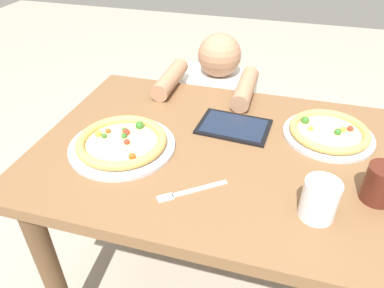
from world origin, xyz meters
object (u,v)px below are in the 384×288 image
pizza_far (329,132)px  fork (189,192)px  drink_cup_colored (381,184)px  diner_seated (216,129)px  water_cup_clear (319,199)px  pizza_near (122,143)px  tablet (234,126)px

pizza_far → fork: (-0.37, -0.38, -0.02)m
pizza_far → drink_cup_colored: size_ratio=1.59×
drink_cup_colored → fork: drink_cup_colored is taller
diner_seated → pizza_far: bearing=-42.7°
water_cup_clear → fork: 0.33m
pizza_near → pizza_far: same height
pizza_far → tablet: 0.31m
pizza_far → fork: bearing=-134.0°
water_cup_clear → pizza_far: bearing=84.1°
pizza_far → pizza_near: bearing=-159.0°
tablet → diner_seated: size_ratio=0.28×
drink_cup_colored → pizza_near: bearing=177.8°
pizza_far → fork: size_ratio=1.69×
pizza_near → tablet: 0.38m
pizza_near → tablet: size_ratio=1.33×
water_cup_clear → diner_seated: 0.98m
drink_cup_colored → diner_seated: size_ratio=0.20×
fork → tablet: bearing=80.6°
water_cup_clear → tablet: bearing=128.2°
water_cup_clear → drink_cup_colored: bearing=34.4°
pizza_far → drink_cup_colored: drink_cup_colored is taller
drink_cup_colored → tablet: (-0.42, 0.24, -0.05)m
tablet → diner_seated: bearing=108.7°
diner_seated → tablet: bearing=-71.3°
pizza_far → water_cup_clear: water_cup_clear is taller
pizza_near → tablet: pizza_near is taller
tablet → pizza_far: bearing=5.4°
pizza_near → diner_seated: diner_seated is taller
pizza_near → drink_cup_colored: size_ratio=1.83×
pizza_far → fork: pizza_far is taller
drink_cup_colored → diner_seated: bearing=129.6°
fork → tablet: tablet is taller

